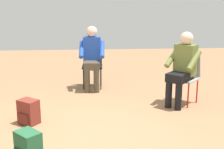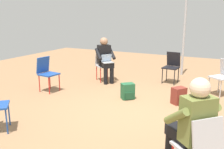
{
  "view_description": "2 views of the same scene",
  "coord_description": "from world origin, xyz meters",
  "px_view_note": "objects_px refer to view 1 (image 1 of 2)",
  "views": [
    {
      "loc": [
        0.09,
        -3.67,
        1.82
      ],
      "look_at": [
        0.38,
        0.4,
        0.78
      ],
      "focal_mm": 50.0,
      "sensor_mm": 36.0,
      "label": 1
    },
    {
      "loc": [
        4.33,
        1.68,
        1.89
      ],
      "look_at": [
        0.34,
        -0.35,
        0.79
      ],
      "focal_mm": 40.0,
      "sensor_mm": 36.0,
      "label": 2
    }
  ],
  "objects_px": {
    "chair_north": "(92,63)",
    "backpack_by_empty_chair": "(29,113)",
    "person_in_blue": "(92,54)",
    "backpack_near_laptop_user": "(29,149)",
    "person_in_olive": "(183,65)",
    "chair_northeast": "(186,75)"
  },
  "relations": [
    {
      "from": "chair_northeast",
      "to": "person_in_blue",
      "type": "xyz_separation_m",
      "value": [
        -1.61,
        0.94,
        0.2
      ]
    },
    {
      "from": "chair_north",
      "to": "chair_northeast",
      "type": "relative_size",
      "value": 1.0
    },
    {
      "from": "chair_north",
      "to": "backpack_by_empty_chair",
      "type": "relative_size",
      "value": 2.36
    },
    {
      "from": "backpack_near_laptop_user",
      "to": "backpack_by_empty_chair",
      "type": "bearing_deg",
      "value": 100.43
    },
    {
      "from": "chair_north",
      "to": "person_in_blue",
      "type": "distance_m",
      "value": 0.26
    },
    {
      "from": "chair_northeast",
      "to": "person_in_blue",
      "type": "distance_m",
      "value": 1.88
    },
    {
      "from": "person_in_olive",
      "to": "chair_north",
      "type": "bearing_deg",
      "value": 4.16
    },
    {
      "from": "chair_north",
      "to": "backpack_by_empty_chair",
      "type": "distance_m",
      "value": 2.12
    },
    {
      "from": "backpack_near_laptop_user",
      "to": "person_in_olive",
      "type": "bearing_deg",
      "value": 37.93
    },
    {
      "from": "chair_northeast",
      "to": "person_in_blue",
      "type": "relative_size",
      "value": 0.69
    },
    {
      "from": "chair_north",
      "to": "person_in_blue",
      "type": "xyz_separation_m",
      "value": [
        -0.01,
        -0.17,
        0.2
      ]
    },
    {
      "from": "chair_northeast",
      "to": "backpack_by_empty_chair",
      "type": "distance_m",
      "value": 2.69
    },
    {
      "from": "person_in_olive",
      "to": "person_in_blue",
      "type": "distance_m",
      "value": 1.83
    },
    {
      "from": "chair_northeast",
      "to": "backpack_by_empty_chair",
      "type": "xyz_separation_m",
      "value": [
        -2.55,
        -0.77,
        -0.34
      ]
    },
    {
      "from": "backpack_near_laptop_user",
      "to": "person_in_blue",
      "type": "bearing_deg",
      "value": 75.26
    },
    {
      "from": "person_in_blue",
      "to": "backpack_by_empty_chair",
      "type": "relative_size",
      "value": 3.44
    },
    {
      "from": "person_in_blue",
      "to": "backpack_by_empty_chair",
      "type": "bearing_deg",
      "value": 63.77
    },
    {
      "from": "chair_north",
      "to": "backpack_by_empty_chair",
      "type": "bearing_deg",
      "value": 65.78
    },
    {
      "from": "chair_northeast",
      "to": "backpack_near_laptop_user",
      "type": "bearing_deg",
      "value": 81.91
    },
    {
      "from": "chair_north",
      "to": "person_in_olive",
      "type": "bearing_deg",
      "value": 143.3
    },
    {
      "from": "chair_north",
      "to": "chair_northeast",
      "type": "bearing_deg",
      "value": 148.19
    },
    {
      "from": "chair_north",
      "to": "person_in_blue",
      "type": "relative_size",
      "value": 0.69
    }
  ]
}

